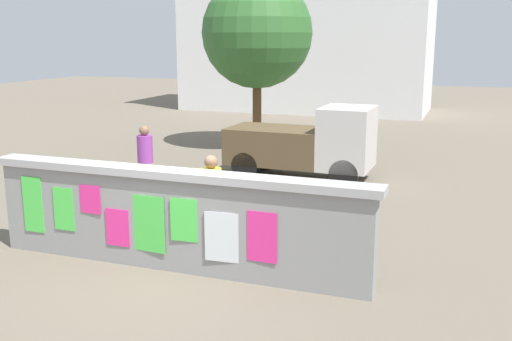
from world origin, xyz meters
name	(u,v)px	position (x,y,z in m)	size (l,w,h in m)	color
ground	(311,166)	(0.00, 8.00, 0.00)	(60.00, 60.00, 0.00)	#6B6051
poster_wall	(174,219)	(0.00, 0.00, 0.81)	(6.31, 0.42, 1.56)	gray
auto_rickshaw_truck	(307,144)	(0.30, 6.48, 0.90)	(3.63, 1.56, 1.85)	black
motorcycle	(299,209)	(1.33, 2.26, 0.46)	(1.90, 0.56, 0.87)	black
bicycle_near	(112,210)	(-2.00, 1.33, 0.36)	(1.69, 0.50, 0.95)	black
person_walking	(211,193)	(0.19, 0.96, 0.99)	(0.39, 0.39, 1.62)	#3F994C
person_bystander	(145,154)	(-2.55, 3.50, 0.99)	(0.43, 0.43, 1.62)	yellow
tree_roadside	(257,33)	(-2.37, 10.13, 3.61)	(3.44, 3.44, 5.34)	brown
building_background	(307,25)	(-3.72, 20.77, 4.06)	(11.82, 5.22, 8.07)	silver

